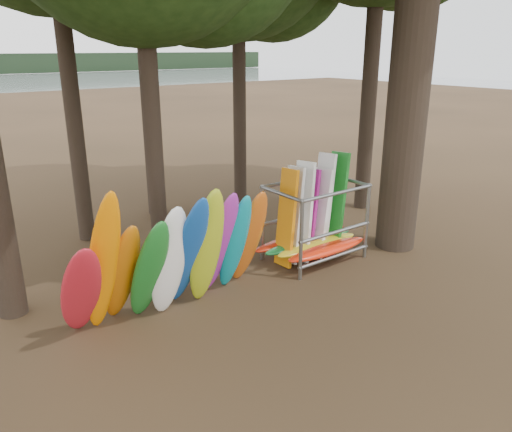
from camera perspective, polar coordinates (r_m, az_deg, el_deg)
ground at (r=11.44m, az=4.44°, el=-8.63°), size 120.00×120.00×0.00m
kayak_row at (r=10.13m, az=-9.16°, el=-4.76°), size 4.66×1.80×3.17m
storage_rack at (r=12.89m, az=6.64°, el=-0.96°), size 3.16×1.53×2.70m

